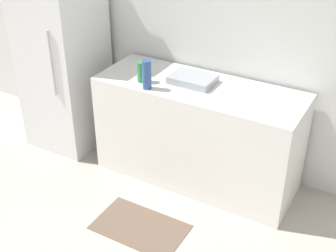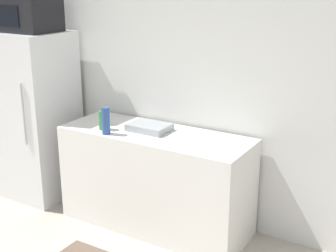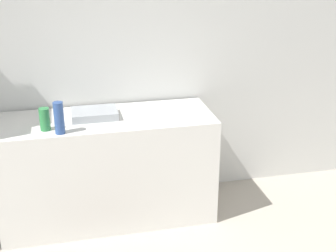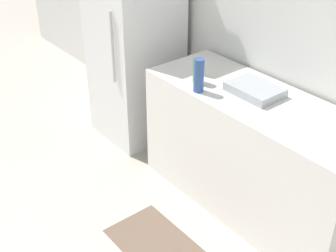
% 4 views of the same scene
% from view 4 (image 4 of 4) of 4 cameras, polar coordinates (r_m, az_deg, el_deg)
% --- Properties ---
extents(wall_back, '(8.00, 0.06, 2.60)m').
position_cam_4_polar(wall_back, '(3.45, 12.52, 12.74)').
color(wall_back, silver).
rests_on(wall_back, ground_plane).
extents(refrigerator, '(0.64, 0.67, 1.69)m').
position_cam_4_polar(refrigerator, '(4.11, -4.04, 9.64)').
color(refrigerator, silver).
rests_on(refrigerator, ground_plane).
extents(counter, '(1.72, 0.63, 0.90)m').
position_cam_4_polar(counter, '(3.40, 10.42, -3.42)').
color(counter, silver).
rests_on(counter, ground_plane).
extents(sink_basin, '(0.36, 0.26, 0.06)m').
position_cam_4_polar(sink_basin, '(3.22, 10.54, 4.39)').
color(sink_basin, '#9EA3A8').
rests_on(sink_basin, counter).
extents(bottle_tall, '(0.07, 0.07, 0.24)m').
position_cam_4_polar(bottle_tall, '(3.17, 3.77, 6.19)').
color(bottle_tall, '#2D4C8C').
rests_on(bottle_tall, counter).
extents(bottle_short, '(0.08, 0.08, 0.17)m').
position_cam_4_polar(bottle_short, '(3.31, 3.68, 6.67)').
color(bottle_short, '#2D7F42').
rests_on(bottle_short, counter).
extents(kitchen_rug, '(0.71, 0.44, 0.01)m').
position_cam_4_polar(kitchen_rug, '(3.29, -1.28, -14.33)').
color(kitchen_rug, brown).
rests_on(kitchen_rug, ground_plane).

